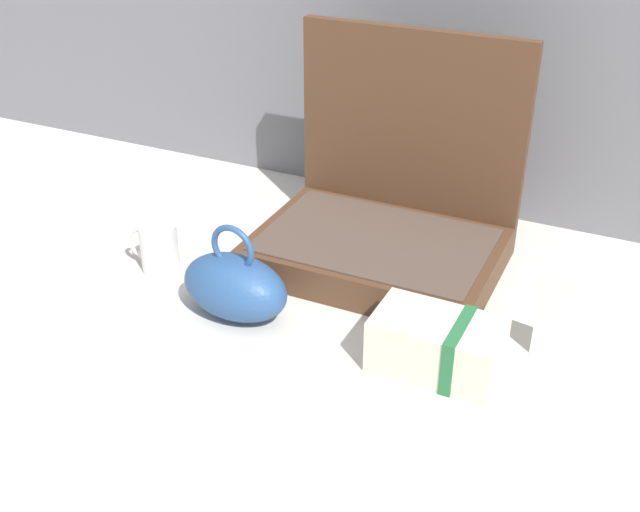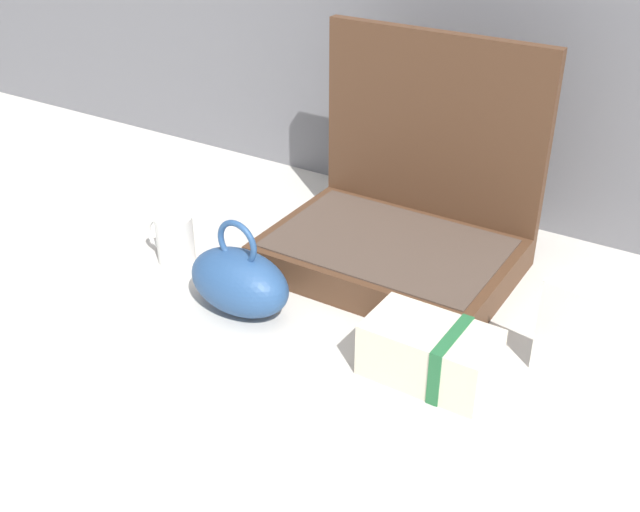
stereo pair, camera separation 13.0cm
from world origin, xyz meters
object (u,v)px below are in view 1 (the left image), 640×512
(teal_pouch_handbag, at_px, (235,286))
(info_card_left, at_px, (573,323))
(cream_toiletry_bag, at_px, (438,345))
(coffee_mug, at_px, (158,247))
(open_suitcase, at_px, (387,215))

(teal_pouch_handbag, distance_m, info_card_left, 0.58)
(teal_pouch_handbag, xyz_separation_m, cream_toiletry_bag, (0.38, 0.00, -0.01))
(coffee_mug, bearing_deg, info_card_left, 2.29)
(coffee_mug, distance_m, info_card_left, 0.79)
(open_suitcase, relative_size, coffee_mug, 4.14)
(open_suitcase, bearing_deg, info_card_left, -27.65)
(open_suitcase, height_order, info_card_left, open_suitcase)
(open_suitcase, bearing_deg, teal_pouch_handbag, -118.23)
(teal_pouch_handbag, bearing_deg, coffee_mug, 161.55)
(cream_toiletry_bag, bearing_deg, coffee_mug, 173.47)
(open_suitcase, height_order, teal_pouch_handbag, open_suitcase)
(open_suitcase, xyz_separation_m, info_card_left, (0.40, -0.21, -0.01))
(open_suitcase, distance_m, cream_toiletry_bag, 0.37)
(cream_toiletry_bag, bearing_deg, open_suitcase, 124.12)
(open_suitcase, distance_m, teal_pouch_handbag, 0.36)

